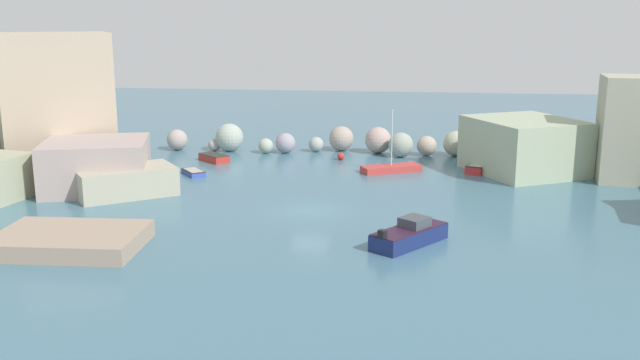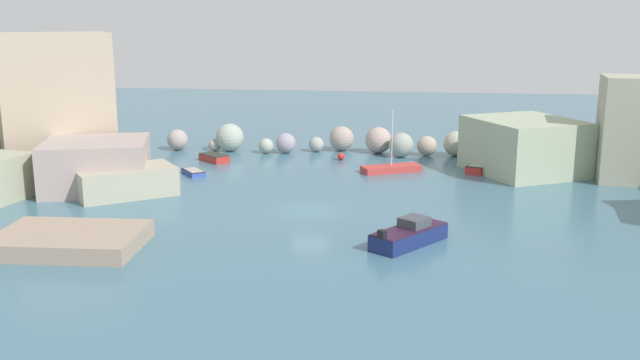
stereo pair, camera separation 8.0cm
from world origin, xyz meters
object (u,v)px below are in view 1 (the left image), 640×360
Objects in this scene: moored_boat_2 at (134,191)px; moored_boat_4 at (214,158)px; channel_buoy at (341,156)px; stone_dock at (70,240)px; moored_boat_1 at (391,168)px; moored_boat_0 at (410,235)px; moored_boat_3 at (193,172)px; moored_boat_5 at (479,167)px.

moored_boat_2 is 13.21m from moored_boat_4.
channel_buoy is 20.95m from moored_boat_2.
stone_dock is 1.53× the size of moored_boat_1.
moored_boat_4 is at bearing 76.28° from moored_boat_0.
moored_boat_1 is 16.82m from moored_boat_4.
moored_boat_3 is (1.19, 20.15, -0.28)m from stone_dock.
moored_boat_4 reaches higher than moored_boat_3.
moored_boat_1 is at bearing -43.16° from channel_buoy.
moored_boat_1 is 2.18× the size of moored_boat_2.
stone_dock is at bearing -114.91° from channel_buoy.
moored_boat_3 is 0.86× the size of moored_boat_4.
moored_boat_5 is at bearing 44.08° from stone_dock.
stone_dock reaches higher than channel_buoy.
channel_buoy is 14.41m from moored_boat_3.
moored_boat_1 is (4.93, -4.62, -0.03)m from channel_buoy.
stone_dock is 3.33× the size of moored_boat_2.
channel_buoy is at bearing 96.10° from moored_boat_5.
moored_boat_4 is (2.69, 12.93, 0.10)m from moored_boat_2.
moored_boat_3 is (-18.67, 16.71, -0.37)m from moored_boat_0.
moored_boat_5 is (12.55, -3.39, 0.03)m from channel_buoy.
moored_boat_4 is (-18.48, 22.54, -0.27)m from moored_boat_0.
moored_boat_3 is (-11.92, -8.10, -0.11)m from channel_buoy.
moored_boat_0 is 20.27m from moored_boat_1.
moored_boat_5 is at bearing -153.39° from moored_boat_2.
moored_boat_5 reaches higher than moored_boat_2.
stone_dock is at bearing 136.74° from moored_boat_0.
channel_buoy is at bearing 52.00° from moored_boat_4.
stone_dock is at bearing -41.44° from moored_boat_3.
moored_boat_0 reaches higher than moored_boat_4.
moored_boat_2 is at bearing -60.69° from moored_boat_4.
moored_boat_1 is 1.43× the size of moored_boat_5.
moored_boat_3 is (2.49, 7.11, -0.01)m from moored_boat_2.
moored_boat_3 is 5.83m from moored_boat_4.
stone_dock is 2.19× the size of moored_boat_5.
moored_boat_2 is at bearing -57.39° from moored_boat_3.
moored_boat_2 is at bearing -133.48° from channel_buoy.
channel_buoy is at bearing 65.09° from stone_dock.
moored_boat_0 is 1.42× the size of moored_boat_5.
channel_buoy is at bearing -130.53° from moored_boat_2.
moored_boat_5 is (7.63, 1.23, 0.06)m from moored_boat_1.
moored_boat_0 is 1.64× the size of moored_boat_4.
moored_boat_4 is at bearing -169.04° from channel_buoy.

